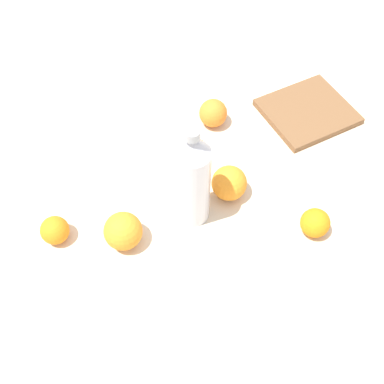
% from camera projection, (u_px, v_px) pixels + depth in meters
% --- Properties ---
extents(ground_plane, '(2.40, 2.40, 0.00)m').
position_uv_depth(ground_plane, '(204.00, 203.00, 1.05)').
color(ground_plane, beige).
extents(water_bottle, '(0.08, 0.08, 0.27)m').
position_uv_depth(water_bottle, '(192.00, 179.00, 0.93)').
color(water_bottle, silver).
rests_on(water_bottle, ground_plane).
extents(orange_0, '(0.07, 0.07, 0.07)m').
position_uv_depth(orange_0, '(213.00, 113.00, 1.16)').
color(orange_0, orange).
rests_on(orange_0, ground_plane).
extents(orange_1, '(0.06, 0.06, 0.06)m').
position_uv_depth(orange_1, '(55.00, 230.00, 0.97)').
color(orange_1, orange).
rests_on(orange_1, ground_plane).
extents(orange_2, '(0.08, 0.08, 0.08)m').
position_uv_depth(orange_2, '(229.00, 183.00, 1.03)').
color(orange_2, orange).
rests_on(orange_2, ground_plane).
extents(orange_3, '(0.08, 0.08, 0.08)m').
position_uv_depth(orange_3, '(123.00, 231.00, 0.96)').
color(orange_3, orange).
rests_on(orange_3, ground_plane).
extents(orange_4, '(0.06, 0.06, 0.06)m').
position_uv_depth(orange_4, '(315.00, 223.00, 0.98)').
color(orange_4, orange).
rests_on(orange_4, ground_plane).
extents(cutting_board, '(0.22, 0.20, 0.02)m').
position_uv_depth(cutting_board, '(307.00, 112.00, 1.20)').
color(cutting_board, brown).
rests_on(cutting_board, ground_plane).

